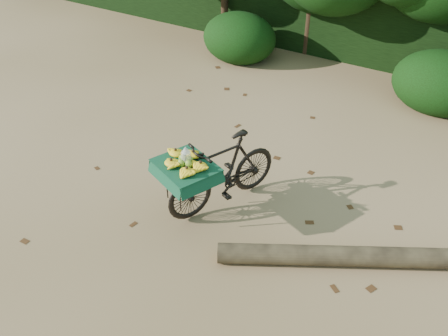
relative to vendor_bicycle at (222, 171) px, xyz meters
The scene contains 6 objects.
ground 0.83m from the vendor_bicycle, 47.11° to the left, with size 80.00×80.00×0.00m, color tan.
vendor_bicycle is the anchor object (origin of this frame).
fallen_log 2.14m from the vendor_bicycle, ahead, with size 0.26×0.26×3.55m, color brown.
hedge_backdrop 6.77m from the vendor_bicycle, 86.45° to the left, with size 26.00×1.80×1.80m, color black.
bush_clumps 4.84m from the vendor_bicycle, 79.05° to the left, with size 8.80×1.70×0.90m, color black, non-canonical shape.
leaf_litter 1.30m from the vendor_bicycle, 69.16° to the left, with size 7.00×7.30×0.01m, color #452712, non-canonical shape.
Camera 1 is at (2.48, -4.93, 4.40)m, focal length 38.00 mm.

